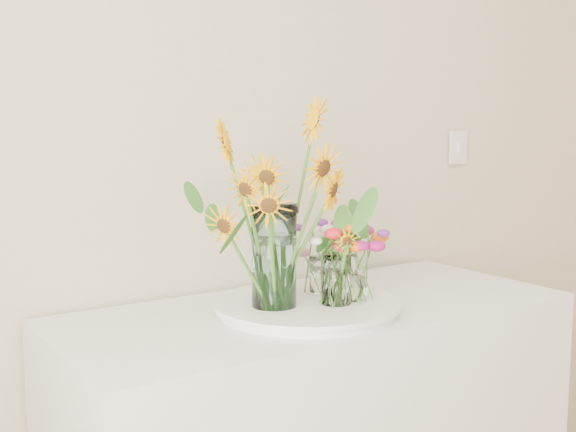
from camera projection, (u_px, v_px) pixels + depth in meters
The scene contains 9 objects.
tray at pixel (307, 308), 1.88m from camera, with size 0.46×0.46×0.03m, color white.
mason_jar at pixel (274, 256), 1.81m from camera, with size 0.11×0.11×0.27m, color #A6D8DF.
sunflower_bouquet at pixel (274, 204), 1.79m from camera, with size 0.78×0.78×0.53m, color #FFAA05, non-canonical shape.
small_vase_a at pixel (336, 280), 1.84m from camera, with size 0.08×0.08×0.13m, color white.
wildflower_posy_a at pixel (336, 263), 1.84m from camera, with size 0.20×0.20×0.22m, color orange, non-canonical shape.
small_vase_b at pixel (351, 278), 1.88m from camera, with size 0.09×0.09×0.13m, color white, non-canonical shape.
wildflower_posy_b at pixel (352, 261), 1.88m from camera, with size 0.23×0.23×0.22m, color orange, non-canonical shape.
small_vase_c at pixel (320, 275), 1.98m from camera, with size 0.06×0.06×0.10m, color white.
wildflower_posy_c at pixel (320, 259), 1.97m from camera, with size 0.19×0.19×0.19m, color orange, non-canonical shape.
Camera 1 is at (-1.40, 0.39, 1.40)m, focal length 45.00 mm.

